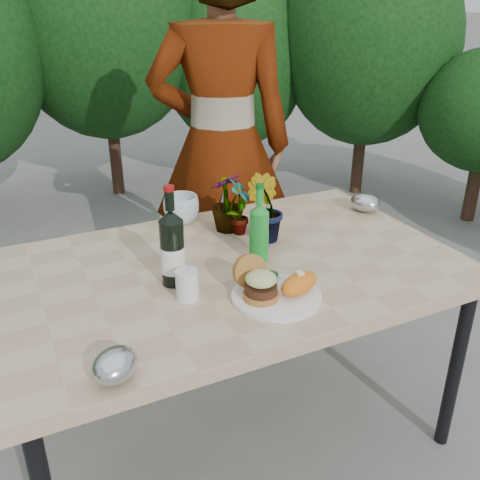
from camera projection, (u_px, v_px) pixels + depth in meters
name	position (u px, v px, depth m)	size (l,w,h in m)	color
ground	(231.00, 428.00, 2.18)	(80.00, 80.00, 0.00)	slate
patio_table	(230.00, 280.00, 1.89)	(1.60, 1.00, 0.75)	tan
shrub_hedge	(81.00, 71.00, 3.16)	(6.90, 5.12, 2.25)	#382316
dinner_plate	(276.00, 296.00, 1.66)	(0.28, 0.28, 0.01)	white
burger_stack	(258.00, 282.00, 1.63)	(0.11, 0.16, 0.11)	#B7722D
sweet_potato	(299.00, 283.00, 1.65)	(0.15, 0.08, 0.06)	orange
grilled_veg	(267.00, 276.00, 1.73)	(0.08, 0.05, 0.03)	olive
wine_bottle	(172.00, 249.00, 1.70)	(0.08, 0.08, 0.33)	black
sparkling_water	(259.00, 233.00, 1.85)	(0.07, 0.07, 0.28)	#1A8F2C
plastic_cup	(187.00, 285.00, 1.64)	(0.07, 0.07, 0.10)	silver
seedling_left	(240.00, 207.00, 2.05)	(0.12, 0.08, 0.23)	#246121
seedling_mid	(265.00, 209.00, 2.00)	(0.14, 0.11, 0.25)	#22531C
seedling_right	(227.00, 202.00, 2.09)	(0.13, 0.13, 0.23)	#21591E
blue_bowl	(181.00, 209.00, 2.19)	(0.15, 0.15, 0.11)	silver
foil_packet_left	(115.00, 365.00, 1.30)	(0.13, 0.11, 0.08)	#B5B7BC
foil_packet_right	(365.00, 203.00, 2.31)	(0.13, 0.11, 0.08)	#B1B3B8
person	(221.00, 147.00, 2.56)	(0.69, 0.45, 1.89)	#8D5646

